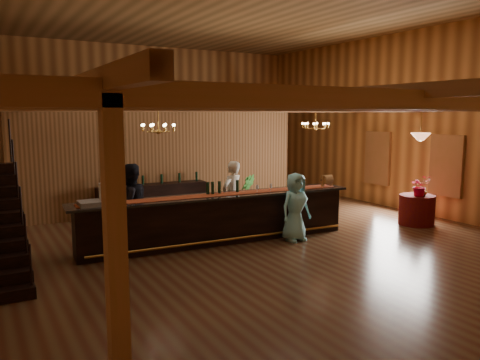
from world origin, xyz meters
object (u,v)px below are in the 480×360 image
raffle_drum (327,180)px  chandelier_right (315,125)px  round_table (417,210)px  bartender (232,196)px  guest (296,207)px  floor_plant (245,193)px  backbar_shelf (153,199)px  pendant_lamp (421,137)px  tasting_bar (218,218)px  chandelier_left (158,127)px  beverage_dispenser (105,190)px  staff_second (130,205)px

raffle_drum → chandelier_right: (0.96, 1.71, 1.36)m
round_table → bartender: bartender is taller
guest → chandelier_right: bearing=39.9°
chandelier_right → guest: bearing=-136.3°
raffle_drum → floor_plant: bearing=102.9°
backbar_shelf → pendant_lamp: size_ratio=3.66×
bartender → floor_plant: bartender is taller
chandelier_right → tasting_bar: bearing=-160.0°
chandelier_left → bartender: (1.94, 0.00, -1.79)m
tasting_bar → pendant_lamp: bearing=-7.4°
tasting_bar → pendant_lamp: (5.52, -1.11, 1.83)m
round_table → chandelier_left: 7.29m
guest → bartender: bearing=115.1°
raffle_drum → backbar_shelf: (-3.35, 3.97, -0.84)m
pendant_lamp → guest: bearing=175.2°
backbar_shelf → pendant_lamp: 7.80m
bartender → guest: size_ratio=1.11×
raffle_drum → chandelier_left: chandelier_left is taller
beverage_dispenser → backbar_shelf: beverage_dispenser is taller
backbar_shelf → guest: (1.96, -4.50, 0.35)m
round_table → staff_second: size_ratio=0.50×
bartender → floor_plant: (1.55, 1.98, -0.33)m
round_table → chandelier_left: size_ratio=1.18×
backbar_shelf → floor_plant: bearing=-18.6°
chandelier_right → bartender: size_ratio=0.44×
round_table → guest: bearing=175.2°
tasting_bar → floor_plant: bearing=53.5°
pendant_lamp → staff_second: bearing=166.1°
tasting_bar → floor_plant: size_ratio=5.84×
pendant_lamp → bartender: pendant_lamp is taller
tasting_bar → bartender: 1.16m
backbar_shelf → chandelier_left: bearing=-104.6°
backbar_shelf → guest: 4.92m
backbar_shelf → bartender: 3.17m
beverage_dispenser → bartender: bartender is taller
beverage_dispenser → floor_plant: (4.89, 2.53, -0.83)m
bartender → guest: bearing=98.2°
beverage_dispenser → floor_plant: size_ratio=0.51×
bartender → chandelier_left: bearing=-20.6°
chandelier_right → round_table: bearing=-59.3°
chandelier_right → guest: (-2.34, -2.24, -1.85)m
backbar_shelf → chandelier_left: chandelier_left is taller
round_table → chandelier_left: (-6.66, 1.88, 2.29)m
beverage_dispenser → floor_plant: bearing=27.3°
tasting_bar → beverage_dispenser: bearing=178.8°
tasting_bar → beverage_dispenser: (-2.55, 0.23, 0.84)m
pendant_lamp → raffle_drum: bearing=161.1°
beverage_dispenser → chandelier_right: 6.77m
backbar_shelf → chandelier_right: (4.31, -2.26, 2.20)m
beverage_dispenser → guest: beverage_dispenser is taller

